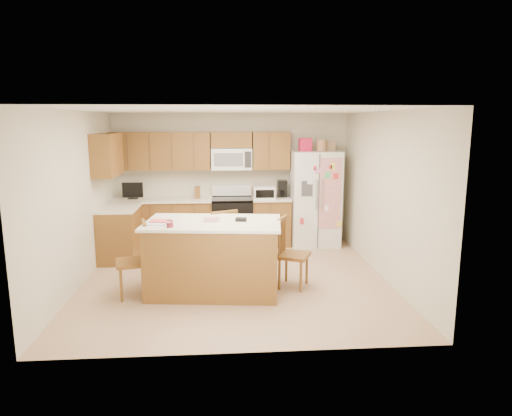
{
  "coord_description": "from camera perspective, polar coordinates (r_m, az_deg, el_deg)",
  "views": [
    {
      "loc": [
        -0.18,
        -6.59,
        2.35
      ],
      "look_at": [
        0.34,
        0.35,
        1.02
      ],
      "focal_mm": 32.0,
      "sensor_mm": 36.0,
      "label": 1
    }
  ],
  "objects": [
    {
      "name": "ground",
      "position": [
        7.0,
        -2.56,
        -8.84
      ],
      "size": [
        4.5,
        4.5,
        0.0
      ],
      "primitive_type": "plane",
      "color": "tan",
      "rests_on": "ground"
    },
    {
      "name": "cabinetry",
      "position": [
        8.54,
        -9.59,
        0.97
      ],
      "size": [
        3.36,
        1.56,
        2.15
      ],
      "color": "brown",
      "rests_on": "ground"
    },
    {
      "name": "island",
      "position": [
        6.37,
        -5.33,
        -6.06
      ],
      "size": [
        1.94,
        1.27,
        1.1
      ],
      "color": "brown",
      "rests_on": "ground"
    },
    {
      "name": "room_shell",
      "position": [
        6.65,
        -2.67,
        2.93
      ],
      "size": [
        4.6,
        4.6,
        2.52
      ],
      "color": "beige",
      "rests_on": "ground"
    },
    {
      "name": "windsor_chair_left",
      "position": [
        6.41,
        -14.99,
        -6.47
      ],
      "size": [
        0.51,
        0.53,
        1.03
      ],
      "color": "brown",
      "rests_on": "ground"
    },
    {
      "name": "windsor_chair_right",
      "position": [
        6.57,
        4.49,
        -5.81
      ],
      "size": [
        0.56,
        0.57,
        1.01
      ],
      "color": "brown",
      "rests_on": "ground"
    },
    {
      "name": "refrigerator",
      "position": [
        8.76,
        7.33,
        1.32
      ],
      "size": [
        0.9,
        0.79,
        2.04
      ],
      "color": "white",
      "rests_on": "ground"
    },
    {
      "name": "stove",
      "position": [
        8.73,
        -2.98,
        -1.62
      ],
      "size": [
        0.76,
        0.65,
        1.13
      ],
      "color": "black",
      "rests_on": "ground"
    },
    {
      "name": "windsor_chair_back",
      "position": [
        7.05,
        -4.42,
        -4.51
      ],
      "size": [
        0.58,
        0.57,
        1.04
      ],
      "color": "brown",
      "rests_on": "ground"
    }
  ]
}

